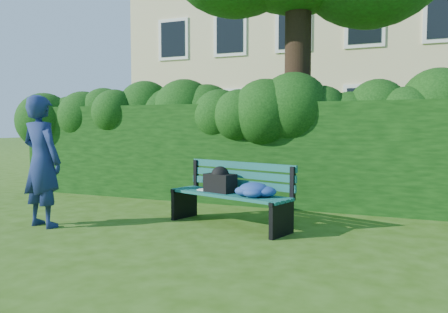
% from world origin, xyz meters
% --- Properties ---
extents(ground, '(80.00, 80.00, 0.00)m').
position_xyz_m(ground, '(0.00, 0.00, 0.00)').
color(ground, '#2C500E').
rests_on(ground, ground).
extents(apartment_building, '(16.00, 8.08, 12.00)m').
position_xyz_m(apartment_building, '(-0.00, 13.99, 6.00)').
color(apartment_building, beige).
rests_on(apartment_building, ground).
extents(hedge, '(10.00, 1.00, 1.80)m').
position_xyz_m(hedge, '(0.00, 2.20, 0.90)').
color(hedge, black).
rests_on(hedge, ground).
extents(park_bench, '(1.92, 1.09, 0.89)m').
position_xyz_m(park_bench, '(0.31, 0.22, 0.50)').
color(park_bench, '#0E4839').
rests_on(park_bench, ground).
extents(man_reading, '(0.72, 0.53, 1.83)m').
position_xyz_m(man_reading, '(-2.17, -0.79, 0.91)').
color(man_reading, navy).
rests_on(man_reading, ground).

